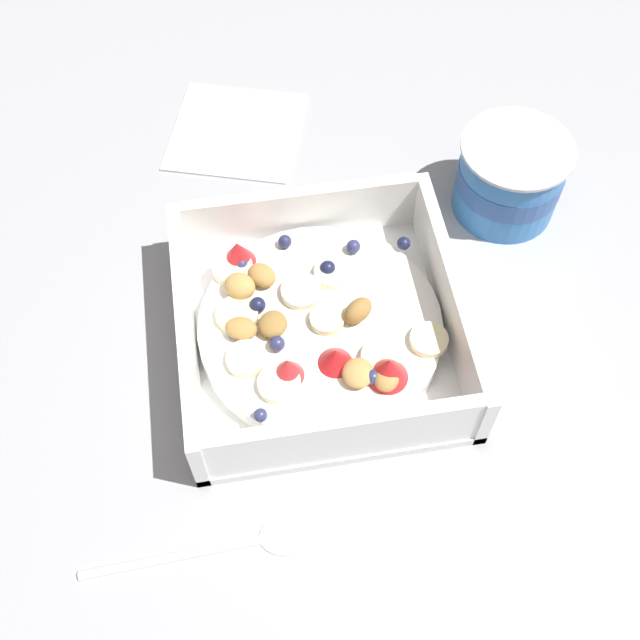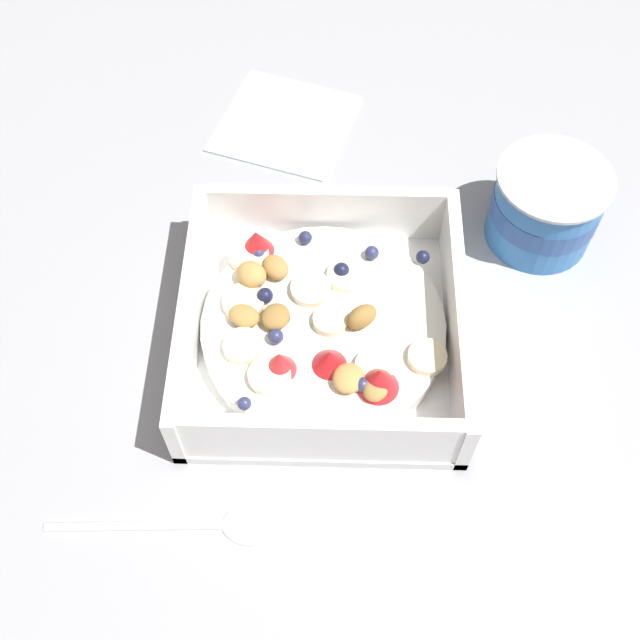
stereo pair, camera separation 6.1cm
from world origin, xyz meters
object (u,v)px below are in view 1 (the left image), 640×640
folded_napkin (235,131)px  fruit_bowl (319,327)px  yogurt_cup (510,177)px  spoon (254,539)px

folded_napkin → fruit_bowl: bearing=9.8°
folded_napkin → yogurt_cup: bearing=60.3°
fruit_bowl → spoon: size_ratio=1.25×
yogurt_cup → spoon: bearing=-43.8°
fruit_bowl → yogurt_cup: 0.22m
yogurt_cup → folded_napkin: (-0.13, -0.23, -0.04)m
spoon → fruit_bowl: bearing=155.5°
fruit_bowl → folded_napkin: fruit_bowl is taller
spoon → yogurt_cup: bearing=136.2°
fruit_bowl → spoon: 0.17m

